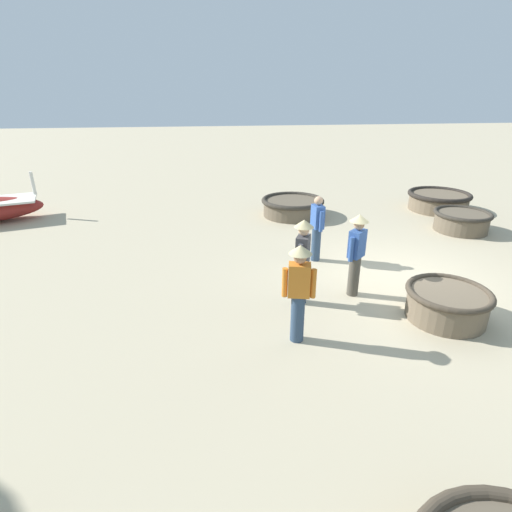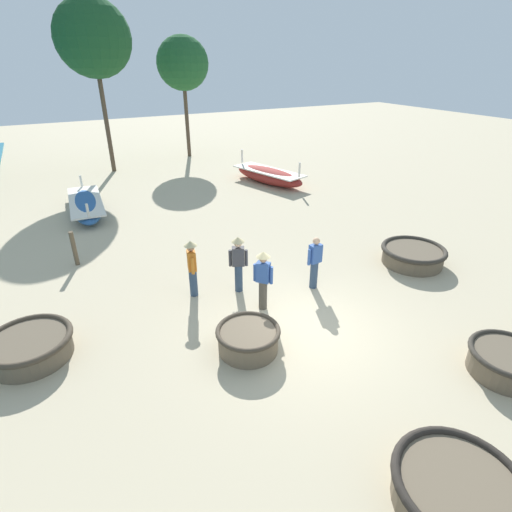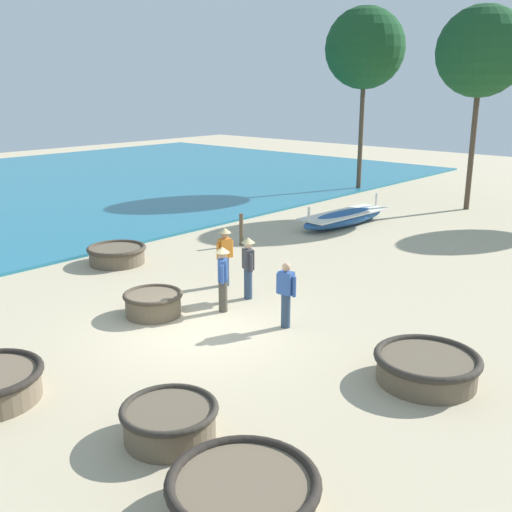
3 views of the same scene
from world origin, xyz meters
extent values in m
plane|color=#BCAD8C|center=(0.00, 0.00, 0.00)|extent=(80.00, 80.00, 0.00)
cylinder|color=brown|center=(-1.59, -0.07, 0.26)|extent=(1.36, 1.36, 0.52)
torus|color=#42382B|center=(-1.59, -0.07, 0.52)|extent=(1.47, 1.47, 0.11)
cylinder|color=brown|center=(2.85, -3.27, 0.26)|extent=(1.47, 1.47, 0.52)
torus|color=#332D26|center=(2.85, -3.27, 0.52)|extent=(1.58, 1.58, 0.12)
cylinder|color=brown|center=(5.00, 1.25, 0.25)|extent=(1.87, 1.87, 0.50)
torus|color=#332D26|center=(5.00, 1.25, 0.50)|extent=(2.02, 2.02, 0.15)
cylinder|color=brown|center=(4.98, -3.81, 0.27)|extent=(1.89, 1.89, 0.54)
torus|color=#28231E|center=(4.98, -3.81, 0.54)|extent=(2.05, 2.05, 0.15)
cylinder|color=silver|center=(5.97, 9.39, 1.10)|extent=(0.10, 0.10, 0.71)
cylinder|color=#4C473D|center=(-0.49, 1.25, 0.41)|extent=(0.22, 0.22, 0.82)
cube|color=#33569E|center=(-0.49, 1.25, 1.09)|extent=(0.39, 0.40, 0.54)
sphere|color=tan|center=(-0.49, 1.25, 1.47)|extent=(0.20, 0.20, 0.20)
cylinder|color=#33569E|center=(-0.64, 1.42, 1.04)|extent=(0.09, 0.09, 0.48)
cylinder|color=#33569E|center=(-0.34, 1.09, 1.04)|extent=(0.09, 0.09, 0.48)
cone|color=#D1BC84|center=(-0.49, 1.25, 1.60)|extent=(0.36, 0.36, 0.14)
cylinder|color=#2D425B|center=(-1.88, 2.72, 0.41)|extent=(0.22, 0.22, 0.82)
cube|color=orange|center=(-1.88, 2.72, 1.09)|extent=(0.29, 0.38, 0.54)
sphere|color=#A37556|center=(-1.88, 2.72, 1.47)|extent=(0.20, 0.20, 0.20)
cylinder|color=orange|center=(-1.93, 2.51, 1.04)|extent=(0.09, 0.09, 0.48)
cylinder|color=orange|center=(-1.83, 2.93, 1.04)|extent=(0.09, 0.09, 0.48)
cone|color=#D1BC84|center=(-1.88, 2.72, 1.60)|extent=(0.36, 0.36, 0.14)
cylinder|color=#2D425B|center=(-0.66, 2.36, 0.41)|extent=(0.22, 0.22, 0.82)
cube|color=#3D3D42|center=(-0.66, 2.36, 1.09)|extent=(0.40, 0.34, 0.54)
sphere|color=#DBB28E|center=(-0.66, 2.36, 1.47)|extent=(0.20, 0.20, 0.20)
cylinder|color=#3D3D42|center=(-0.47, 2.26, 1.04)|extent=(0.09, 0.09, 0.48)
cylinder|color=#3D3D42|center=(-0.86, 2.45, 1.04)|extent=(0.09, 0.09, 0.48)
cone|color=#D1BC84|center=(-0.66, 2.36, 1.60)|extent=(0.36, 0.36, 0.14)
cylinder|color=#2D425B|center=(1.31, 1.51, 0.41)|extent=(0.22, 0.22, 0.82)
cube|color=#33569E|center=(1.31, 1.51, 1.09)|extent=(0.36, 0.26, 0.54)
sphere|color=tan|center=(1.31, 1.51, 1.47)|extent=(0.20, 0.20, 0.20)
cylinder|color=#33569E|center=(1.10, 1.49, 1.04)|extent=(0.09, 0.09, 0.48)
cylinder|color=#33569E|center=(1.53, 1.54, 1.04)|extent=(0.09, 0.09, 0.48)
camera|label=1|loc=(-7.28, 4.13, 3.81)|focal=28.00mm
camera|label=2|loc=(-4.80, -6.52, 6.01)|focal=28.00mm
camera|label=3|loc=(9.54, -8.59, 5.47)|focal=42.00mm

